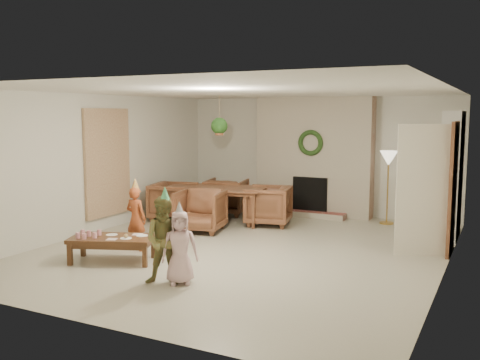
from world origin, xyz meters
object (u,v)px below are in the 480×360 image
Objects in this scene: child_plaid at (166,241)px; child_pink at (180,247)px; dining_chair_far at (226,197)px; dining_chair_left at (173,201)px; dining_chair_right at (268,205)px; dining_chair_near at (200,211)px; coffee_table_top at (112,239)px; dining_table at (214,205)px; child_red at (136,219)px.

child_plaid is 0.20m from child_pink.
dining_chair_far is 1.23m from dining_chair_left.
dining_chair_far is 1.00× the size of dining_chair_right.
dining_chair_near is 0.70× the size of coffee_table_top.
dining_chair_far is 0.75× the size of child_plaid.
dining_table is at bearing 90.00° from dining_chair_far.
dining_chair_far reaches higher than coffee_table_top.
child_pink is (1.33, -2.72, 0.09)m from dining_chair_near.
dining_chair_far is 4.74m from child_pink.
child_plaid is at bearing -7.83° from dining_chair_right.
child_red is 0.90× the size of child_plaid.
child_plaid is at bearing 96.68° from dining_chair_far.
dining_table is at bearing -90.00° from dining_chair_right.
dining_chair_near reaches higher than coffee_table_top.
dining_table is 2.10× the size of child_pink.
dining_chair_far is at bearing -45.00° from dining_chair_left.
child_plaid reaches higher than dining_chair_far.
child_pink is at bearing -76.24° from dining_chair_near.
dining_chair_left is (-1.04, 0.67, 0.00)m from dining_chair_near.
child_red is (-0.03, -2.47, 0.16)m from dining_table.
dining_chair_near is at bearing -94.03° from child_red.
dining_chair_left is at bearing 135.00° from dining_chair_near.
dining_table is at bearing -90.00° from dining_chair_left.
dining_chair_far is 4.78m from child_plaid.
dining_table is 1.95× the size of child_red.
dining_chair_right is 3.91m from child_plaid.
child_plaid is at bearing -81.83° from dining_table.
dining_chair_right is at bearing 52.15° from coffee_table_top.
child_red is 1.08× the size of child_pink.
child_red is (-0.10, 0.69, 0.16)m from coffee_table_top.
child_pink reaches higher than dining_table.
dining_chair_near is 1.74m from dining_chair_far.
dining_chair_far is 0.70× the size of coffee_table_top.
dining_table is at bearing 69.79° from coffee_table_top.
dining_chair_far is at bearing -128.66° from dining_chair_right.
child_red is (-0.21, -1.62, 0.12)m from dining_chair_near.
child_pink is at bearing -5.52° from dining_chair_right.
dining_chair_far is (-0.19, 0.85, 0.04)m from dining_table.
child_red is at bearing 76.54° from coffee_table_top.
dining_chair_right is 0.90× the size of child_pink.
child_plaid is at bearing -43.06° from coffee_table_top.
dining_chair_left is (-0.67, -1.04, 0.00)m from dining_chair_far.
dining_chair_near is 0.83× the size of child_red.
child_pink is (1.44, -0.42, 0.13)m from coffee_table_top.
coffee_table_top is at bearing -28.63° from dining_chair_right.
dining_chair_far and dining_chair_right have the same top height.
child_pink is at bearing -79.30° from dining_table.
child_red is at bearing -109.72° from dining_chair_near.
dining_table is at bearing 78.17° from child_pink.
child_plaid is (2.22, -3.48, 0.18)m from dining_chair_left.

